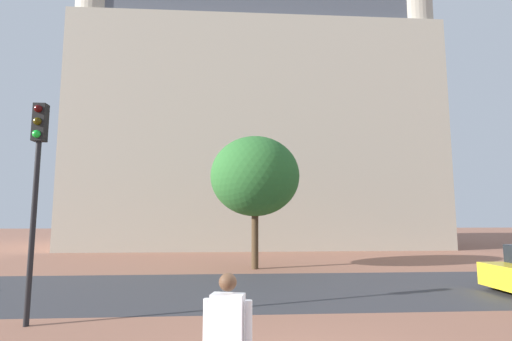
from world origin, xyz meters
TOP-DOWN VIEW (x-y plane):
  - ground_plane at (0.00, 10.00)m, footprint 120.00×120.00m
  - street_asphalt_strip at (0.00, 7.63)m, footprint 120.00×6.58m
  - landmark_building at (0.70, 27.03)m, footprint 27.93×13.48m
  - person_skater at (-1.41, -0.48)m, footprint 0.60×0.36m
  - traffic_light_pole at (-5.89, 3.71)m, footprint 0.28×0.34m
  - tree_curb_far at (-0.29, 12.38)m, footprint 4.19×4.19m

SIDE VIEW (x-z plane):
  - ground_plane at x=0.00m, z-range 0.00..0.00m
  - street_asphalt_strip at x=0.00m, z-range 0.00..0.00m
  - person_skater at x=-1.41m, z-range 0.10..1.83m
  - traffic_light_pole at x=-5.89m, z-range 0.98..6.04m
  - tree_curb_far at x=-0.29m, z-range 1.19..7.37m
  - landmark_building at x=0.70m, z-range -6.38..27.30m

